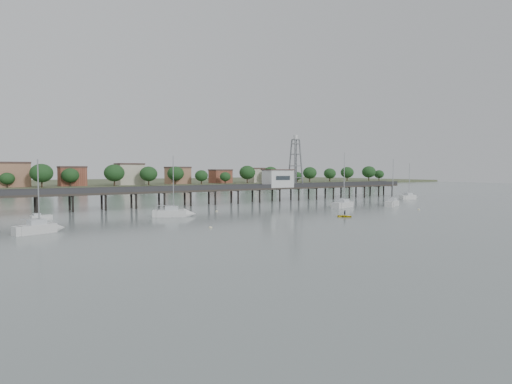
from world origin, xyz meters
TOP-DOWN VIEW (x-y plane):
  - ground_plane at (0.00, 0.00)m, footprint 500.00×500.00m
  - pier at (0.00, 60.00)m, footprint 150.00×5.00m
  - pier_building at (25.00, 60.00)m, footprint 8.40×5.40m
  - lattice_tower at (31.50, 60.00)m, footprint 3.20×3.20m
  - sailboat_a at (-40.52, 27.75)m, footprint 6.96×4.04m
  - sailboat_c at (27.50, 34.90)m, footprint 8.95×5.13m
  - sailboat_b at (-15.64, 37.43)m, footprint 7.79×5.12m
  - sailboat_e at (64.24, 43.96)m, footprint 7.01×2.13m
  - sailboat_d at (40.58, 31.16)m, footprint 7.73×5.18m
  - white_tender at (-38.92, 45.70)m, footprint 3.75×2.07m
  - yellow_dinghy at (11.31, 18.88)m, footprint 2.06×1.58m
  - dinghy_occupant at (11.31, 18.88)m, footprint 0.74×1.19m
  - mooring_buoys at (-3.99, 31.94)m, footprint 78.28×29.88m
  - far_shore at (0.36, 239.58)m, footprint 500.00×170.00m

SIDE VIEW (x-z plane):
  - ground_plane at x=0.00m, z-range 0.00..0.00m
  - yellow_dinghy at x=11.31m, z-range -1.44..1.44m
  - dinghy_occupant at x=11.31m, z-range -0.13..0.13m
  - mooring_buoys at x=-3.99m, z-range -0.12..0.28m
  - white_tender at x=-38.92m, z-range -0.26..1.12m
  - sailboat_c at x=27.50m, z-range -6.45..7.72m
  - sailboat_b at x=-15.64m, z-range -5.63..6.92m
  - sailboat_d at x=40.58m, z-range -5.60..6.89m
  - sailboat_e at x=64.24m, z-range -5.18..6.48m
  - sailboat_a at x=-40.52m, z-range -4.95..6.26m
  - far_shore at x=0.36m, z-range -4.25..6.15m
  - pier at x=0.00m, z-range 1.04..6.54m
  - pier_building at x=25.00m, z-range 4.02..9.32m
  - lattice_tower at x=31.50m, z-range 3.35..18.85m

